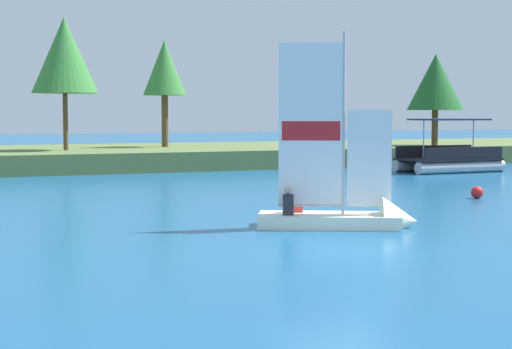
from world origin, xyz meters
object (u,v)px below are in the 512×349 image
object	(u,v)px
wooden_dock	(457,164)
channel_buoy	(477,192)
shoreline_tree_midright	(436,82)
pontoon_boat	(448,158)
sailboat	(357,212)
shoreline_tree_midleft	(64,55)
shoreline_tree_centre	(164,69)

from	to	relation	value
wooden_dock	channel_buoy	bearing A→B (deg)	-123.40
shoreline_tree_midright	pontoon_boat	xyz separation A→B (m)	(-3.97, -7.05, -4.11)
shoreline_tree_midright	wooden_dock	xyz separation A→B (m)	(-1.51, -4.38, -4.59)
wooden_dock	pontoon_boat	bearing A→B (deg)	-132.57
wooden_dock	sailboat	size ratio (longest dim) A/B	0.93
shoreline_tree_midleft	shoreline_tree_centre	xyz separation A→B (m)	(6.05, 2.14, -0.48)
shoreline_tree_midleft	shoreline_tree_midright	xyz separation A→B (m)	(21.58, -2.21, -1.19)
shoreline_tree_midleft	shoreline_tree_centre	world-z (taller)	shoreline_tree_midleft
pontoon_boat	wooden_dock	bearing A→B (deg)	44.70
shoreline_tree_centre	channel_buoy	world-z (taller)	shoreline_tree_centre
shoreline_tree_midright	wooden_dock	distance (m)	6.52
shoreline_tree_midleft	pontoon_boat	distance (m)	20.59
shoreline_tree_centre	sailboat	xyz separation A→B (m)	(-2.73, -27.61, -5.11)
wooden_dock	shoreline_tree_midright	bearing A→B (deg)	70.95
shoreline_tree_midleft	shoreline_tree_centre	size ratio (longest dim) A/B	1.14
shoreline_tree_midleft	wooden_dock	world-z (taller)	shoreline_tree_midleft
wooden_dock	sailboat	distance (m)	25.23
shoreline_tree_midright	channel_buoy	world-z (taller)	shoreline_tree_midright
pontoon_boat	shoreline_tree_midleft	bearing A→B (deg)	149.52
wooden_dock	shoreline_tree_centre	bearing A→B (deg)	148.06
pontoon_boat	shoreline_tree_midright	bearing A→B (deg)	57.92
channel_buoy	pontoon_boat	bearing A→B (deg)	59.11
shoreline_tree_centre	shoreline_tree_midright	world-z (taller)	shoreline_tree_centre
sailboat	shoreline_tree_midright	bearing A→B (deg)	78.01
sailboat	channel_buoy	distance (m)	8.97
shoreline_tree_centre	sailboat	world-z (taller)	shoreline_tree_centre
shoreline_tree_centre	shoreline_tree_midright	size ratio (longest dim) A/B	1.12
shoreline_tree_centre	pontoon_boat	size ratio (longest dim) A/B	1.16
wooden_dock	sailboat	world-z (taller)	sailboat
sailboat	shoreline_tree_centre	bearing A→B (deg)	110.51
shoreline_tree_midright	wooden_dock	size ratio (longest dim) A/B	1.05
shoreline_tree_midright	pontoon_boat	size ratio (longest dim) A/B	1.03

